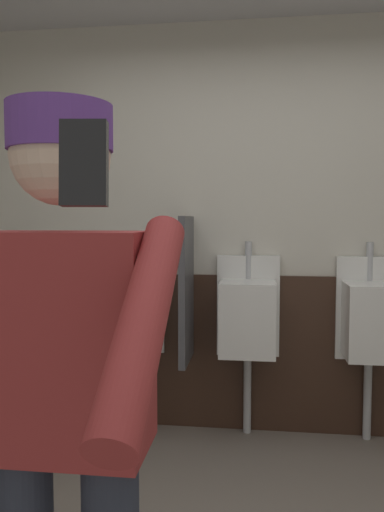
% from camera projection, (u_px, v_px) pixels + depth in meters
% --- Properties ---
extents(wall_back, '(4.73, 0.12, 2.64)m').
position_uv_depth(wall_back, '(258.00, 229.00, 3.30)').
color(wall_back, beige).
rests_on(wall_back, ground_plane).
extents(wainscot_band_back, '(4.13, 0.03, 1.02)m').
position_uv_depth(wainscot_band_back, '(257.00, 353.00, 3.29)').
color(wainscot_band_back, '#382319').
rests_on(wainscot_band_back, ground_plane).
extents(urinal_left, '(0.40, 0.34, 1.24)m').
position_uv_depth(urinal_left, '(130.00, 314.00, 3.23)').
color(urinal_left, white).
rests_on(urinal_left, ground_plane).
extents(urinal_middle, '(0.40, 0.34, 1.24)m').
position_uv_depth(urinal_middle, '(248.00, 317.00, 3.13)').
color(urinal_middle, white).
rests_on(urinal_middle, ground_plane).
extents(urinal_right, '(0.40, 0.34, 1.24)m').
position_uv_depth(urinal_right, '(373.00, 320.00, 3.03)').
color(urinal_right, white).
rests_on(urinal_right, ground_plane).
extents(privacy_divider_panel, '(0.04, 0.40, 0.90)m').
position_uv_depth(privacy_divider_panel, '(187.00, 289.00, 3.10)').
color(privacy_divider_panel, '#4C4C51').
extents(person, '(0.62, 0.60, 1.64)m').
position_uv_depth(person, '(64.00, 388.00, 1.21)').
color(person, '#2D3342').
rests_on(person, ground_plane).
extents(cell_phone, '(0.06, 0.04, 0.11)m').
position_uv_depth(cell_phone, '(86.00, 163.00, 0.65)').
color(cell_phone, black).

